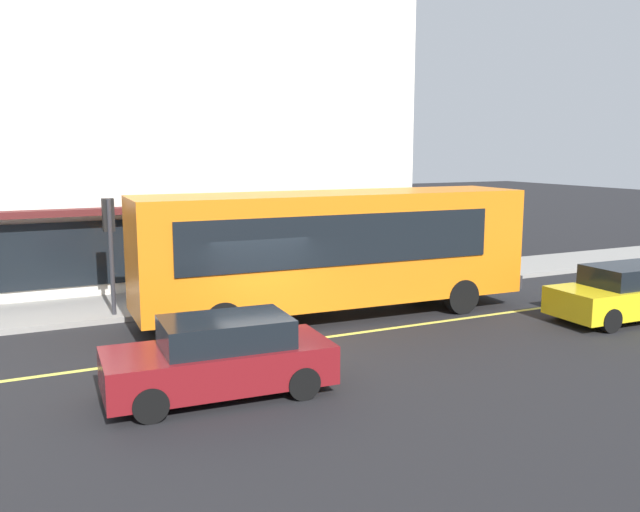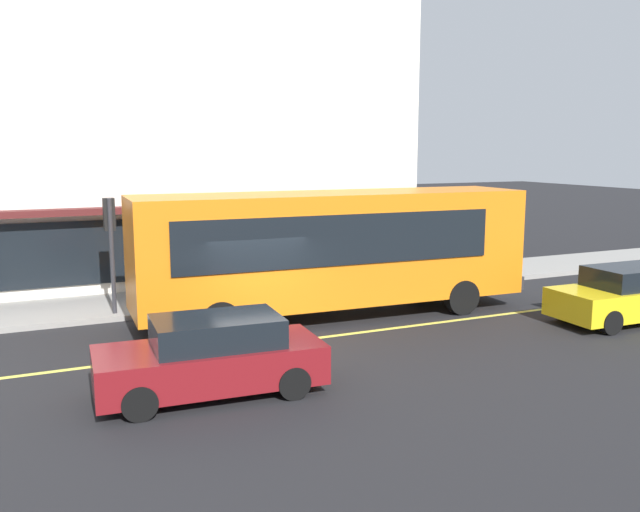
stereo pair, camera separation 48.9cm
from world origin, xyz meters
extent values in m
plane|color=black|center=(0.00, 0.00, 0.00)|extent=(120.00, 120.00, 0.00)
cube|color=gray|center=(0.00, 5.27, 0.07)|extent=(80.00, 3.15, 0.15)
cube|color=#D8D14C|center=(0.00, 0.00, 0.00)|extent=(36.00, 0.16, 0.01)
cube|color=silver|center=(-2.28, 11.67, 6.62)|extent=(21.63, 9.65, 13.25)
cube|color=#4C1919|center=(-2.28, 6.60, 2.80)|extent=(15.14, 0.70, 0.20)
cube|color=black|center=(-2.28, 6.82, 1.50)|extent=(12.98, 0.08, 2.00)
cube|color=orange|center=(2.62, 1.80, 2.00)|extent=(11.09, 2.95, 3.00)
cube|color=black|center=(8.07, 1.57, 2.36)|extent=(0.21, 2.10, 1.80)
cube|color=black|center=(2.38, 3.08, 2.36)|extent=(8.79, 0.42, 1.32)
cube|color=black|center=(2.27, 0.54, 2.36)|extent=(8.79, 0.42, 1.32)
cube|color=#0CF259|center=(8.14, 1.57, 3.25)|extent=(0.16, 1.90, 0.36)
cube|color=#2D2D33|center=(8.17, 1.57, 0.75)|extent=(0.26, 2.40, 0.40)
cylinder|color=black|center=(6.19, 2.78, 0.50)|extent=(1.01, 0.34, 1.00)
cylinder|color=black|center=(6.10, 0.52, 0.50)|extent=(1.01, 0.34, 1.00)
cylinder|color=black|center=(-0.85, 3.07, 0.50)|extent=(1.01, 0.34, 1.00)
cylinder|color=black|center=(-0.94, 0.81, 0.50)|extent=(1.01, 0.34, 1.00)
cylinder|color=#2D2D33|center=(-3.02, 4.13, 1.75)|extent=(0.12, 0.12, 3.20)
cube|color=black|center=(-3.02, 4.33, 2.90)|extent=(0.30, 0.30, 0.90)
sphere|color=red|center=(-3.02, 4.50, 3.17)|extent=(0.18, 0.18, 0.18)
sphere|color=orange|center=(-3.02, 4.50, 2.90)|extent=(0.18, 0.18, 0.18)
sphere|color=green|center=(-3.02, 4.50, 2.63)|extent=(0.18, 0.18, 0.18)
cube|color=yellow|center=(9.72, -2.01, 0.60)|extent=(4.34, 1.91, 0.75)
cube|color=black|center=(9.87, -2.01, 1.25)|extent=(2.45, 1.57, 0.55)
cylinder|color=black|center=(8.28, -2.79, 0.32)|extent=(0.65, 0.24, 0.64)
cylinder|color=black|center=(8.32, -1.15, 0.32)|extent=(0.65, 0.24, 0.64)
cylinder|color=black|center=(11.16, -1.22, 0.32)|extent=(0.65, 0.24, 0.64)
cube|color=maroon|center=(-2.12, -2.66, 0.60)|extent=(4.40, 2.05, 0.75)
cube|color=black|center=(-1.97, -2.66, 1.25)|extent=(2.49, 1.65, 0.55)
cylinder|color=black|center=(-3.59, -3.39, 0.32)|extent=(0.65, 0.26, 0.64)
cylinder|color=black|center=(-3.49, -1.76, 0.32)|extent=(0.65, 0.26, 0.64)
cylinder|color=black|center=(-0.75, -3.56, 0.32)|extent=(0.65, 0.26, 0.64)
cylinder|color=black|center=(-0.66, -1.92, 0.32)|extent=(0.65, 0.26, 0.64)
cylinder|color=black|center=(9.92, 4.88, 0.53)|extent=(0.18, 0.18, 0.75)
cylinder|color=#26723F|center=(9.92, 4.88, 1.20)|extent=(0.34, 0.34, 0.59)
sphere|color=tan|center=(9.92, 4.88, 1.60)|extent=(0.21, 0.21, 0.21)
camera|label=1|loc=(-5.73, -14.57, 4.72)|focal=37.52mm
camera|label=2|loc=(-5.28, -14.78, 4.72)|focal=37.52mm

